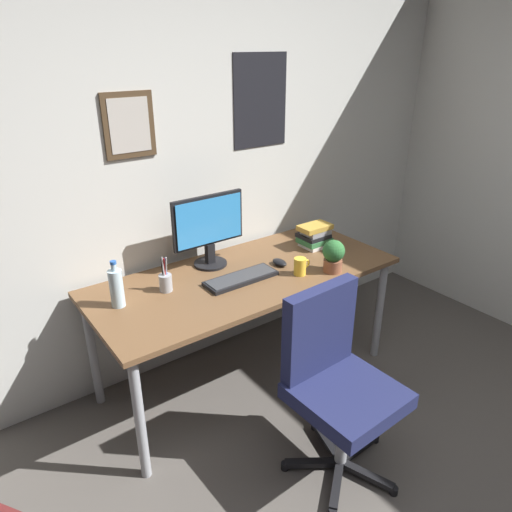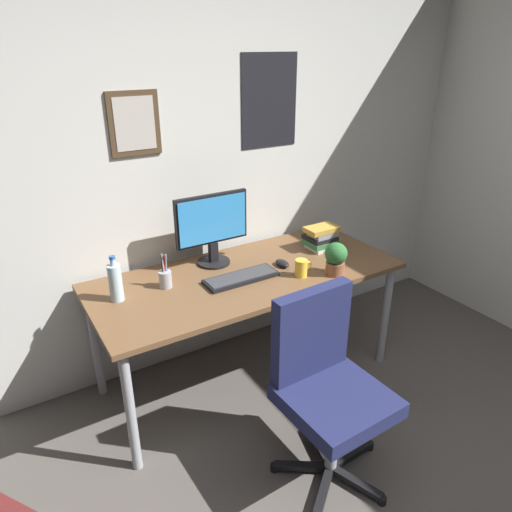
{
  "view_description": "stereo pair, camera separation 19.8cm",
  "coord_description": "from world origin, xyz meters",
  "px_view_note": "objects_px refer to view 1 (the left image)",
  "views": [
    {
      "loc": [
        -1.28,
        -0.34,
        1.97
      ],
      "look_at": [
        0.13,
        1.58,
        0.89
      ],
      "focal_mm": 33.18,
      "sensor_mm": 36.0,
      "label": 1
    },
    {
      "loc": [
        -1.12,
        -0.46,
        1.97
      ],
      "look_at": [
        0.13,
        1.58,
        0.89
      ],
      "focal_mm": 33.18,
      "sensor_mm": 36.0,
      "label": 2
    }
  ],
  "objects_px": {
    "monitor": "(209,228)",
    "water_bottle": "(116,287)",
    "office_chair": "(335,376)",
    "computer_mouse": "(280,262)",
    "keyboard": "(241,278)",
    "coffee_mug_near": "(300,266)",
    "potted_plant": "(333,255)",
    "book_stack_left": "(315,235)",
    "pen_cup": "(166,282)"
  },
  "relations": [
    {
      "from": "monitor",
      "to": "coffee_mug_near",
      "type": "height_order",
      "value": "monitor"
    },
    {
      "from": "computer_mouse",
      "to": "water_bottle",
      "type": "bearing_deg",
      "value": 173.55
    },
    {
      "from": "keyboard",
      "to": "computer_mouse",
      "type": "bearing_deg",
      "value": 4.93
    },
    {
      "from": "water_bottle",
      "to": "potted_plant",
      "type": "height_order",
      "value": "water_bottle"
    },
    {
      "from": "monitor",
      "to": "potted_plant",
      "type": "xyz_separation_m",
      "value": [
        0.53,
        -0.5,
        -0.13
      ]
    },
    {
      "from": "water_bottle",
      "to": "book_stack_left",
      "type": "distance_m",
      "value": 1.34
    },
    {
      "from": "monitor",
      "to": "coffee_mug_near",
      "type": "xyz_separation_m",
      "value": [
        0.35,
        -0.42,
        -0.19
      ]
    },
    {
      "from": "potted_plant",
      "to": "computer_mouse",
      "type": "bearing_deg",
      "value": 128.87
    },
    {
      "from": "pen_cup",
      "to": "monitor",
      "type": "bearing_deg",
      "value": 21.4
    },
    {
      "from": "monitor",
      "to": "coffee_mug_near",
      "type": "relative_size",
      "value": 4.2
    },
    {
      "from": "office_chair",
      "to": "computer_mouse",
      "type": "bearing_deg",
      "value": 70.63
    },
    {
      "from": "pen_cup",
      "to": "keyboard",
      "type": "bearing_deg",
      "value": -19.24
    },
    {
      "from": "computer_mouse",
      "to": "pen_cup",
      "type": "bearing_deg",
      "value": 170.8
    },
    {
      "from": "coffee_mug_near",
      "to": "pen_cup",
      "type": "height_order",
      "value": "pen_cup"
    },
    {
      "from": "coffee_mug_near",
      "to": "potted_plant",
      "type": "bearing_deg",
      "value": -24.27
    },
    {
      "from": "keyboard",
      "to": "computer_mouse",
      "type": "relative_size",
      "value": 3.91
    },
    {
      "from": "computer_mouse",
      "to": "office_chair",
      "type": "bearing_deg",
      "value": -109.37
    },
    {
      "from": "keyboard",
      "to": "potted_plant",
      "type": "height_order",
      "value": "potted_plant"
    },
    {
      "from": "book_stack_left",
      "to": "coffee_mug_near",
      "type": "bearing_deg",
      "value": -143.26
    },
    {
      "from": "office_chair",
      "to": "keyboard",
      "type": "relative_size",
      "value": 2.21
    },
    {
      "from": "office_chair",
      "to": "potted_plant",
      "type": "distance_m",
      "value": 0.77
    },
    {
      "from": "pen_cup",
      "to": "coffee_mug_near",
      "type": "bearing_deg",
      "value": -21.27
    },
    {
      "from": "office_chair",
      "to": "book_stack_left",
      "type": "xyz_separation_m",
      "value": [
        0.64,
        0.86,
        0.29
      ]
    },
    {
      "from": "keyboard",
      "to": "coffee_mug_near",
      "type": "xyz_separation_m",
      "value": [
        0.32,
        -0.14,
        0.04
      ]
    },
    {
      "from": "office_chair",
      "to": "potted_plant",
      "type": "relative_size",
      "value": 4.87
    },
    {
      "from": "coffee_mug_near",
      "to": "pen_cup",
      "type": "relative_size",
      "value": 0.55
    },
    {
      "from": "potted_plant",
      "to": "book_stack_left",
      "type": "xyz_separation_m",
      "value": [
        0.17,
        0.34,
        -0.03
      ]
    },
    {
      "from": "water_bottle",
      "to": "monitor",
      "type": "bearing_deg",
      "value": 13.03
    },
    {
      "from": "monitor",
      "to": "potted_plant",
      "type": "height_order",
      "value": "monitor"
    },
    {
      "from": "office_chair",
      "to": "monitor",
      "type": "relative_size",
      "value": 2.07
    },
    {
      "from": "pen_cup",
      "to": "computer_mouse",
      "type": "bearing_deg",
      "value": -9.2
    },
    {
      "from": "book_stack_left",
      "to": "computer_mouse",
      "type": "bearing_deg",
      "value": -165.39
    },
    {
      "from": "office_chair",
      "to": "potted_plant",
      "type": "bearing_deg",
      "value": 47.81
    },
    {
      "from": "monitor",
      "to": "potted_plant",
      "type": "distance_m",
      "value": 0.75
    },
    {
      "from": "office_chair",
      "to": "computer_mouse",
      "type": "xyz_separation_m",
      "value": [
        0.27,
        0.76,
        0.23
      ]
    },
    {
      "from": "monitor",
      "to": "keyboard",
      "type": "distance_m",
      "value": 0.36
    },
    {
      "from": "monitor",
      "to": "book_stack_left",
      "type": "xyz_separation_m",
      "value": [
        0.71,
        -0.16,
        -0.17
      ]
    },
    {
      "from": "pen_cup",
      "to": "book_stack_left",
      "type": "distance_m",
      "value": 1.07
    },
    {
      "from": "monitor",
      "to": "potted_plant",
      "type": "bearing_deg",
      "value": -43.39
    },
    {
      "from": "potted_plant",
      "to": "pen_cup",
      "type": "relative_size",
      "value": 0.98
    },
    {
      "from": "monitor",
      "to": "water_bottle",
      "type": "relative_size",
      "value": 1.82
    },
    {
      "from": "book_stack_left",
      "to": "monitor",
      "type": "bearing_deg",
      "value": 167.27
    },
    {
      "from": "keyboard",
      "to": "coffee_mug_near",
      "type": "relative_size",
      "value": 3.93
    },
    {
      "from": "coffee_mug_near",
      "to": "pen_cup",
      "type": "bearing_deg",
      "value": 158.73
    },
    {
      "from": "office_chair",
      "to": "coffee_mug_near",
      "type": "xyz_separation_m",
      "value": [
        0.29,
        0.6,
        0.26
      ]
    },
    {
      "from": "water_bottle",
      "to": "office_chair",
      "type": "bearing_deg",
      "value": -51.33
    },
    {
      "from": "office_chair",
      "to": "keyboard",
      "type": "bearing_deg",
      "value": 92.42
    },
    {
      "from": "computer_mouse",
      "to": "water_bottle",
      "type": "distance_m",
      "value": 0.98
    },
    {
      "from": "potted_plant",
      "to": "book_stack_left",
      "type": "height_order",
      "value": "potted_plant"
    },
    {
      "from": "keyboard",
      "to": "pen_cup",
      "type": "relative_size",
      "value": 2.15
    }
  ]
}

